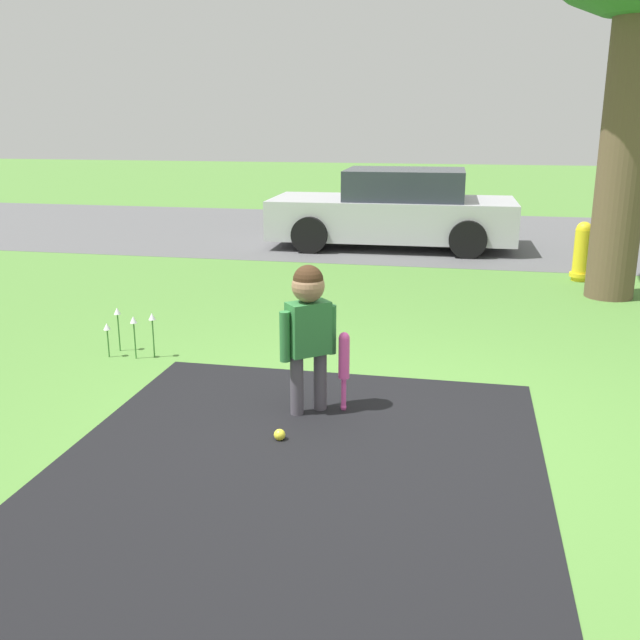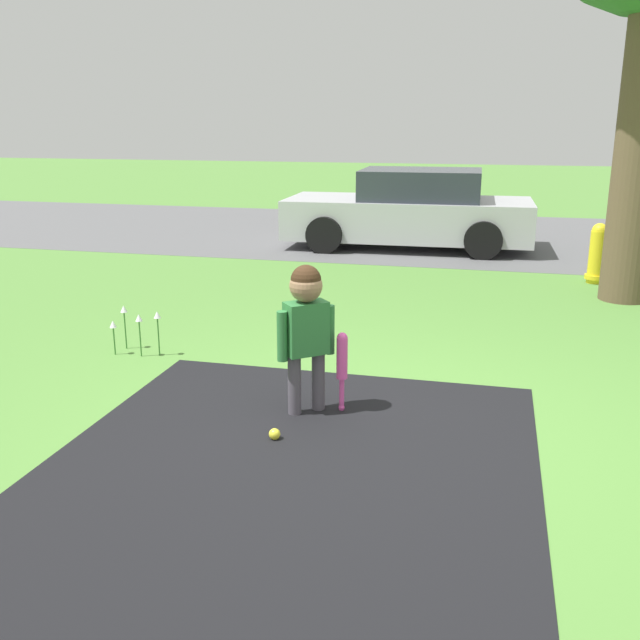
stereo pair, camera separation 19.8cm
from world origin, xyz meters
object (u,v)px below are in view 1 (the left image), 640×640
(child, at_px, (308,318))
(sports_ball, at_px, (280,435))
(fire_hydrant, at_px, (582,252))
(parked_car, at_px, (395,211))
(baseball_bat, at_px, (344,360))

(child, distance_m, sports_ball, 0.82)
(fire_hydrant, relative_size, parked_car, 0.19)
(sports_ball, bearing_deg, fire_hydrant, 64.36)
(sports_ball, xyz_separation_m, parked_car, (-0.03, 7.46, 0.55))
(child, bearing_deg, baseball_bat, -21.54)
(child, height_order, fire_hydrant, child)
(fire_hydrant, xyz_separation_m, parked_car, (-2.61, 2.07, 0.21))
(fire_hydrant, bearing_deg, sports_ball, -115.64)
(baseball_bat, xyz_separation_m, sports_ball, (-0.32, -0.58, -0.34))
(sports_ball, height_order, parked_car, parked_car)
(child, xyz_separation_m, baseball_bat, (0.24, 0.08, -0.31))
(child, relative_size, sports_ball, 14.07)
(fire_hydrant, bearing_deg, baseball_bat, -115.21)
(parked_car, bearing_deg, baseball_bat, 91.43)
(baseball_bat, distance_m, fire_hydrant, 5.32)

